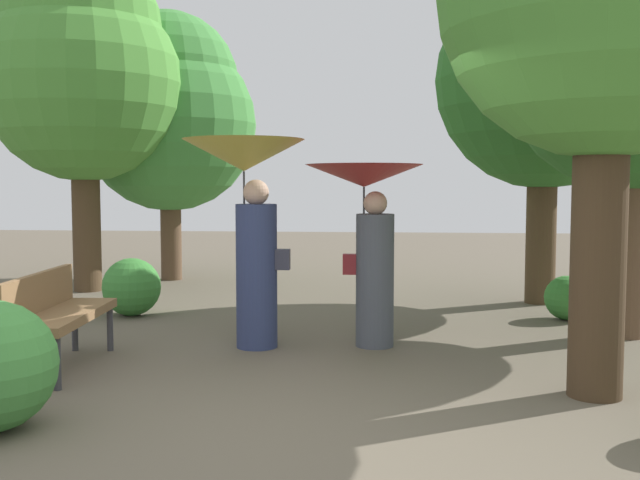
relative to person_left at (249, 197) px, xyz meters
The scene contains 10 objects.
ground_plane 3.04m from the person_left, 75.82° to the right, with size 40.00×40.00×0.00m, color brown.
person_left is the anchor object (origin of this frame).
person_right 1.18m from the person_left, ahead, with size 1.15×1.15×1.79m.
park_bench 2.04m from the person_left, 146.59° to the right, with size 0.60×1.53×0.83m.
tree_near_left 5.06m from the person_left, 131.96° to the left, with size 2.89×2.89×5.06m.
tree_near_right 4.85m from the person_left, 41.29° to the left, with size 2.87×2.87×4.91m.
tree_mid_left 5.55m from the person_left, 114.98° to the left, with size 2.88×2.88×4.44m.
tree_mid_right 4.22m from the person_left, 12.21° to the left, with size 2.60×2.60×4.62m.
bush_path_left 2.58m from the person_left, 138.76° to the left, with size 0.71×0.71×0.71m, color #387F33.
bush_path_right 4.06m from the person_left, 26.78° to the left, with size 0.53×0.53×0.53m, color #387F33.
Camera 1 is at (0.70, -4.36, 1.59)m, focal length 40.64 mm.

